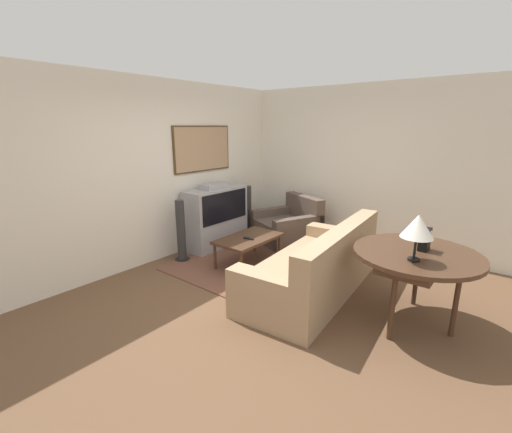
# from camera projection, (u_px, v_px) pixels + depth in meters

# --- Properties ---
(ground_plane) EXTENTS (12.00, 12.00, 0.00)m
(ground_plane) POSITION_uv_depth(u_px,v_px,m) (269.00, 298.00, 4.16)
(ground_plane) COLOR brown
(wall_back) EXTENTS (12.00, 0.10, 2.70)m
(wall_back) POSITION_uv_depth(u_px,v_px,m) (156.00, 172.00, 5.11)
(wall_back) COLOR silver
(wall_back) RESTS_ON ground_plane
(wall_right) EXTENTS (0.06, 12.00, 2.70)m
(wall_right) POSITION_uv_depth(u_px,v_px,m) (362.00, 167.00, 5.80)
(wall_right) COLOR silver
(wall_right) RESTS_ON ground_plane
(area_rug) EXTENTS (1.93, 1.71, 0.01)m
(area_rug) POSITION_uv_depth(u_px,v_px,m) (244.00, 263.00, 5.19)
(area_rug) COLOR brown
(area_rug) RESTS_ON ground_plane
(tv) EXTENTS (1.13, 0.47, 1.10)m
(tv) POSITION_uv_depth(u_px,v_px,m) (216.00, 217.00, 5.83)
(tv) COLOR #9E9EA3
(tv) RESTS_ON ground_plane
(couch) EXTENTS (2.28, 1.16, 0.88)m
(couch) POSITION_uv_depth(u_px,v_px,m) (316.00, 269.00, 4.24)
(couch) COLOR tan
(couch) RESTS_ON ground_plane
(armchair) EXTENTS (1.27, 1.27, 0.80)m
(armchair) POSITION_uv_depth(u_px,v_px,m) (288.00, 227.00, 6.17)
(armchair) COLOR brown
(armchair) RESTS_ON ground_plane
(coffee_table) EXTENTS (1.01, 0.60, 0.43)m
(coffee_table) POSITION_uv_depth(u_px,v_px,m) (249.00, 240.00, 5.07)
(coffee_table) COLOR #472D1E
(coffee_table) RESTS_ON ground_plane
(console_table) EXTENTS (1.24, 1.24, 0.79)m
(console_table) POSITION_uv_depth(u_px,v_px,m) (417.00, 258.00, 3.46)
(console_table) COLOR #472D1E
(console_table) RESTS_ON ground_plane
(table_lamp) EXTENTS (0.30, 0.30, 0.45)m
(table_lamp) POSITION_uv_depth(u_px,v_px,m) (418.00, 227.00, 3.14)
(table_lamp) COLOR black
(table_lamp) RESTS_ON console_table
(mantel_clock) EXTENTS (0.16, 0.10, 0.23)m
(mantel_clock) POSITION_uv_depth(u_px,v_px,m) (425.00, 239.00, 3.48)
(mantel_clock) COLOR black
(mantel_clock) RESTS_ON console_table
(remote) EXTENTS (0.06, 0.16, 0.02)m
(remote) POSITION_uv_depth(u_px,v_px,m) (249.00, 238.00, 4.97)
(remote) COLOR black
(remote) RESTS_ON coffee_table
(speaker_tower_left) EXTENTS (0.23, 0.23, 0.95)m
(speaker_tower_left) POSITION_uv_depth(u_px,v_px,m) (181.00, 232.00, 5.22)
(speaker_tower_left) COLOR black
(speaker_tower_left) RESTS_ON ground_plane
(speaker_tower_right) EXTENTS (0.23, 0.23, 0.95)m
(speaker_tower_right) POSITION_uv_depth(u_px,v_px,m) (248.00, 213.00, 6.42)
(speaker_tower_right) COLOR black
(speaker_tower_right) RESTS_ON ground_plane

